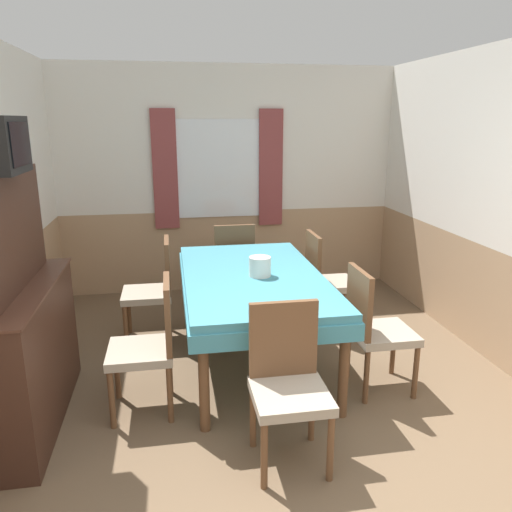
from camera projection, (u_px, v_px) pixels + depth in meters
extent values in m
cube|color=white|center=(229.00, 139.00, 5.71)|extent=(4.29, 0.05, 1.65)
cube|color=tan|center=(230.00, 249.00, 6.06)|extent=(4.29, 0.05, 0.95)
cube|color=white|center=(219.00, 169.00, 5.75)|extent=(1.05, 0.01, 1.12)
cube|color=brown|center=(165.00, 170.00, 5.63)|extent=(0.28, 0.03, 1.34)
cube|color=brown|center=(271.00, 168.00, 5.83)|extent=(0.28, 0.03, 1.34)
cube|color=tan|center=(7.00, 325.00, 3.82)|extent=(0.05, 4.37, 0.95)
cube|color=white|center=(493.00, 147.00, 4.13)|extent=(0.05, 4.37, 1.65)
cube|color=tan|center=(475.00, 295.00, 4.47)|extent=(0.05, 4.37, 0.95)
cube|color=teal|center=(253.00, 277.00, 4.07)|extent=(1.11, 1.99, 0.06)
cube|color=teal|center=(253.00, 288.00, 4.10)|extent=(1.14, 2.02, 0.12)
cylinder|color=brown|center=(204.00, 381.00, 3.23)|extent=(0.07, 0.07, 0.72)
cylinder|color=brown|center=(344.00, 369.00, 3.38)|extent=(0.07, 0.07, 0.72)
cylinder|color=brown|center=(191.00, 289.00, 4.97)|extent=(0.07, 0.07, 0.72)
cylinder|color=brown|center=(283.00, 284.00, 5.12)|extent=(0.07, 0.07, 0.72)
cylinder|color=brown|center=(343.00, 299.00, 5.14)|extent=(0.04, 0.04, 0.42)
cylinder|color=brown|center=(356.00, 312.00, 4.78)|extent=(0.04, 0.04, 0.42)
cylinder|color=brown|center=(307.00, 301.00, 5.08)|extent=(0.04, 0.04, 0.42)
cylinder|color=brown|center=(318.00, 315.00, 4.72)|extent=(0.04, 0.04, 0.42)
cube|color=tan|center=(332.00, 284.00, 4.87)|extent=(0.44, 0.44, 0.06)
cube|color=brown|center=(313.00, 258.00, 4.76)|extent=(0.04, 0.42, 0.48)
cylinder|color=brown|center=(214.00, 283.00, 5.63)|extent=(0.04, 0.04, 0.42)
cylinder|color=brown|center=(247.00, 282.00, 5.69)|extent=(0.04, 0.04, 0.42)
cylinder|color=brown|center=(217.00, 295.00, 5.27)|extent=(0.04, 0.04, 0.42)
cylinder|color=brown|center=(253.00, 293.00, 5.33)|extent=(0.04, 0.04, 0.42)
cube|color=tan|center=(233.00, 267.00, 5.42)|extent=(0.44, 0.44, 0.06)
cube|color=brown|center=(235.00, 248.00, 5.15)|extent=(0.42, 0.04, 0.48)
cylinder|color=brown|center=(393.00, 350.00, 4.01)|extent=(0.04, 0.04, 0.42)
cylinder|color=brown|center=(416.00, 372.00, 3.64)|extent=(0.04, 0.04, 0.42)
cylinder|color=brown|center=(348.00, 353.00, 3.94)|extent=(0.04, 0.04, 0.42)
cylinder|color=brown|center=(366.00, 377.00, 3.58)|extent=(0.04, 0.04, 0.42)
cube|color=tan|center=(383.00, 334.00, 3.73)|extent=(0.44, 0.44, 0.06)
cube|color=brown|center=(359.00, 301.00, 3.63)|extent=(0.04, 0.42, 0.48)
cylinder|color=brown|center=(112.00, 400.00, 3.29)|extent=(0.04, 0.04, 0.42)
cylinder|color=brown|center=(117.00, 372.00, 3.65)|extent=(0.04, 0.04, 0.42)
cylinder|color=brown|center=(170.00, 394.00, 3.35)|extent=(0.04, 0.04, 0.42)
cylinder|color=brown|center=(170.00, 368.00, 3.71)|extent=(0.04, 0.04, 0.42)
cube|color=tan|center=(140.00, 352.00, 3.44)|extent=(0.44, 0.44, 0.06)
cube|color=brown|center=(168.00, 314.00, 3.40)|extent=(0.04, 0.42, 0.48)
cylinder|color=brown|center=(126.00, 328.00, 4.43)|extent=(0.04, 0.04, 0.42)
cylinder|color=brown|center=(129.00, 312.00, 4.79)|extent=(0.04, 0.04, 0.42)
cylinder|color=brown|center=(169.00, 325.00, 4.49)|extent=(0.04, 0.04, 0.42)
cylinder|color=brown|center=(169.00, 310.00, 4.85)|extent=(0.04, 0.04, 0.42)
cube|color=tan|center=(147.00, 294.00, 4.57)|extent=(0.44, 0.44, 0.06)
cube|color=brown|center=(168.00, 265.00, 4.54)|extent=(0.04, 0.42, 0.48)
cylinder|color=brown|center=(330.00, 448.00, 2.80)|extent=(0.04, 0.04, 0.42)
cylinder|color=brown|center=(264.00, 456.00, 2.74)|extent=(0.04, 0.04, 0.42)
cylinder|color=brown|center=(312.00, 411.00, 3.17)|extent=(0.04, 0.04, 0.42)
cylinder|color=brown|center=(253.00, 417.00, 3.10)|extent=(0.04, 0.04, 0.42)
cube|color=tan|center=(290.00, 396.00, 2.89)|extent=(0.44, 0.44, 0.06)
cube|color=brown|center=(283.00, 339.00, 3.01)|extent=(0.42, 0.04, 0.48)
cube|color=#3D2319|center=(23.00, 357.00, 3.30)|extent=(0.44, 1.38, 0.95)
cube|color=#4C2C1F|center=(14.00, 290.00, 3.18)|extent=(0.46, 1.40, 0.02)
cube|color=black|center=(21.00, 144.00, 2.87)|extent=(0.01, 0.38, 0.25)
cylinder|color=silver|center=(260.00, 266.00, 3.99)|extent=(0.18, 0.18, 0.16)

